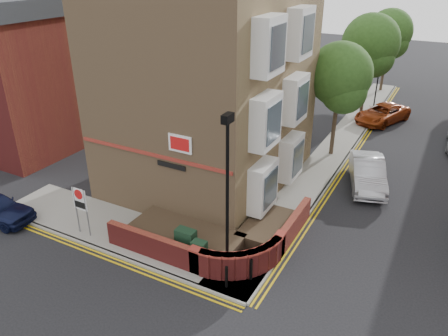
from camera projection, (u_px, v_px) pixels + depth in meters
ground at (175, 278)px, 16.46m from camera, size 120.00×120.00×0.00m
pavement_corner at (128, 232)px, 19.11m from camera, size 13.00×3.00×0.12m
pavement_main at (339, 143)px, 28.26m from camera, size 2.00×32.00×0.12m
kerb_side at (104, 251)px, 17.92m from camera, size 13.00×0.15×0.12m
kerb_main_near at (355, 146)px, 27.83m from camera, size 0.15×32.00×0.12m
yellow_lines_side at (100, 255)px, 17.75m from camera, size 13.00×0.28×0.01m
yellow_lines_main at (359, 147)px, 27.75m from camera, size 0.28×32.00×0.01m
corner_building at (212, 64)px, 21.29m from camera, size 8.95×10.40×13.60m
garden_wall at (208, 244)px, 18.44m from camera, size 6.80×6.00×1.20m
lamppost at (227, 198)px, 15.27m from camera, size 0.25×0.50×6.30m
utility_cabinet_large at (186, 243)px, 17.30m from camera, size 0.80×0.45×1.20m
utility_cabinet_small at (199, 254)px, 16.74m from camera, size 0.55×0.40×1.10m
bollard_near at (226, 277)px, 15.67m from camera, size 0.11×0.11×0.90m
bollard_far at (251, 269)px, 16.05m from camera, size 0.11×0.11×0.90m
zone_sign at (80, 203)px, 18.27m from camera, size 0.72×0.07×2.20m
side_building at (43, 70)px, 27.20m from camera, size 6.40×10.40×9.00m
tree_near at (340, 79)px, 24.68m from camera, size 3.64×3.65×6.70m
tree_mid at (370, 47)px, 30.80m from camera, size 4.03×4.03×7.42m
tree_far at (389, 35)px, 37.26m from camera, size 3.81×3.81×7.00m
traffic_light_assembly at (379, 73)px, 34.03m from camera, size 0.20×0.16×4.20m
silver_car_near at (368, 173)px, 22.81m from camera, size 2.88×4.83×1.50m
red_car_main at (382, 114)px, 31.71m from camera, size 3.79×5.20×1.31m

